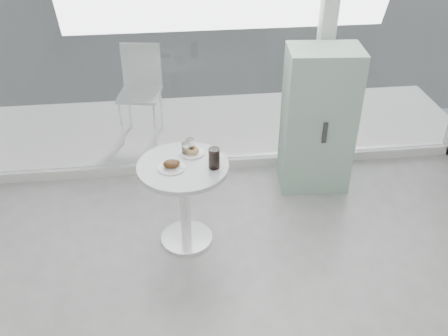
{
  "coord_description": "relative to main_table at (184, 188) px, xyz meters",
  "views": [
    {
      "loc": [
        -0.56,
        -1.35,
        2.91
      ],
      "look_at": [
        -0.2,
        1.7,
        0.85
      ],
      "focal_mm": 40.0,
      "sensor_mm": 36.0,
      "label": 1
    }
  ],
  "objects": [
    {
      "name": "storefront",
      "position": [
        0.57,
        1.1,
        1.16
      ],
      "size": [
        5.0,
        0.14,
        3.0
      ],
      "color": "silver",
      "rests_on": "ground"
    },
    {
      "name": "main_table",
      "position": [
        0.0,
        0.0,
        0.0
      ],
      "size": [
        0.72,
        0.72,
        0.77
      ],
      "color": "white",
      "rests_on": "ground"
    },
    {
      "name": "mint_cabinet",
      "position": [
        1.29,
        0.71,
        0.15
      ],
      "size": [
        0.68,
        0.48,
        1.39
      ],
      "rotation": [
        0.0,
        0.0,
        -0.08
      ],
      "color": "#83A894",
      "rests_on": "ground"
    },
    {
      "name": "room_shell",
      "position": [
        0.5,
        -2.46,
        1.36
      ],
      "size": [
        6.0,
        6.0,
        6.0
      ],
      "color": "silver",
      "rests_on": "ground"
    },
    {
      "name": "plate_donut",
      "position": [
        0.08,
        0.16,
        0.24
      ],
      "size": [
        0.2,
        0.2,
        0.05
      ],
      "color": "white",
      "rests_on": "main_table"
    },
    {
      "name": "water_tumbler_a",
      "position": [
        0.03,
        0.15,
        0.27
      ],
      "size": [
        0.07,
        0.07,
        0.11
      ],
      "color": "white",
      "rests_on": "main_table"
    },
    {
      "name": "water_tumbler_b",
      "position": [
        0.07,
        0.2,
        0.27
      ],
      "size": [
        0.07,
        0.07,
        0.11
      ],
      "color": "white",
      "rests_on": "main_table"
    },
    {
      "name": "patio_deck",
      "position": [
        0.5,
        1.9,
        -0.53
      ],
      "size": [
        5.6,
        1.6,
        0.05
      ],
      "primitive_type": "cube",
      "color": "silver",
      "rests_on": "ground"
    },
    {
      "name": "cola_glass",
      "position": [
        0.24,
        -0.06,
        0.3
      ],
      "size": [
        0.09,
        0.09,
        0.17
      ],
      "color": "white",
      "rests_on": "main_table"
    },
    {
      "name": "patio_chair",
      "position": [
        -0.38,
        1.86,
        0.07
      ],
      "size": [
        0.51,
        0.51,
        1.01
      ],
      "rotation": [
        0.0,
        0.0,
        -0.19
      ],
      "color": "white",
      "rests_on": "patio_deck"
    },
    {
      "name": "plate_fritter",
      "position": [
        -0.08,
        -0.03,
        0.25
      ],
      "size": [
        0.21,
        0.21,
        0.07
      ],
      "color": "white",
      "rests_on": "main_table"
    }
  ]
}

